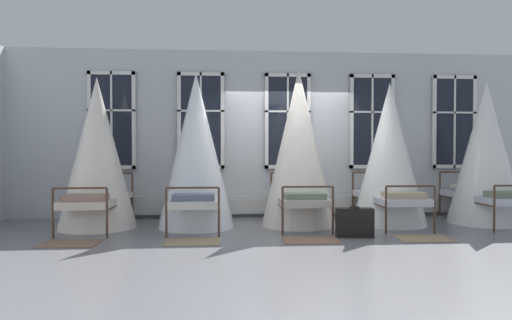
{
  "coord_description": "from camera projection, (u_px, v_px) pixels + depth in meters",
  "views": [
    {
      "loc": [
        -1.26,
        -7.57,
        1.31
      ],
      "look_at": [
        -0.71,
        0.12,
        1.16
      ],
      "focal_mm": 30.99,
      "sensor_mm": 36.0,
      "label": 1
    }
  ],
  "objects": [
    {
      "name": "cot_fourth",
      "position": [
        389.0,
        156.0,
        7.92
      ],
      "size": [
        1.31,
        1.89,
        2.54
      ],
      "rotation": [
        0.0,
        0.0,
        1.56
      ],
      "color": "#4C3323",
      "rests_on": "ground"
    },
    {
      "name": "rug_first",
      "position": [
        70.0,
        244.0,
        6.23
      ],
      "size": [
        0.82,
        0.59,
        0.01
      ],
      "primitive_type": "cube",
      "rotation": [
        0.0,
        0.0,
        -0.03
      ],
      "color": "brown",
      "rests_on": "ground"
    },
    {
      "name": "suitcase_dark",
      "position": [
        355.0,
        222.0,
        6.74
      ],
      "size": [
        0.58,
        0.26,
        0.47
      ],
      "rotation": [
        0.0,
        0.0,
        -0.09
      ],
      "color": "black",
      "rests_on": "ground"
    },
    {
      "name": "window_bank",
      "position": [
        288.0,
        161.0,
        8.81
      ],
      "size": [
        7.8,
        0.1,
        2.79
      ],
      "color": "black",
      "rests_on": "ground"
    },
    {
      "name": "rug_second",
      "position": [
        192.0,
        242.0,
        6.35
      ],
      "size": [
        0.81,
        0.57,
        0.01
      ],
      "primitive_type": "cube",
      "rotation": [
        0.0,
        0.0,
        0.01
      ],
      "color": "#8E7A5B",
      "rests_on": "ground"
    },
    {
      "name": "cot_second",
      "position": [
        196.0,
        153.0,
        7.6
      ],
      "size": [
        1.31,
        1.89,
        2.65
      ],
      "rotation": [
        0.0,
        0.0,
        1.58
      ],
      "color": "#4C3323",
      "rests_on": "ground"
    },
    {
      "name": "ground",
      "position": [
        297.0,
        227.0,
        7.67
      ],
      "size": [
        21.35,
        21.35,
        0.0
      ],
      "primitive_type": "plane",
      "color": "slate"
    },
    {
      "name": "rug_third",
      "position": [
        311.0,
        240.0,
        6.47
      ],
      "size": [
        0.82,
        0.6,
        0.01
      ],
      "primitive_type": "cube",
      "rotation": [
        0.0,
        0.0,
        -0.05
      ],
      "color": "brown",
      "rests_on": "ground"
    },
    {
      "name": "cot_third",
      "position": [
        299.0,
        150.0,
        7.79
      ],
      "size": [
        1.31,
        1.9,
        2.76
      ],
      "rotation": [
        0.0,
        0.0,
        1.56
      ],
      "color": "#4C3323",
      "rests_on": "ground"
    },
    {
      "name": "cot_fifth",
      "position": [
        485.0,
        154.0,
        8.02
      ],
      "size": [
        1.31,
        1.9,
        2.59
      ],
      "rotation": [
        0.0,
        0.0,
        1.56
      ],
      "color": "#4C3323",
      "rests_on": "ground"
    },
    {
      "name": "rug_fourth",
      "position": [
        424.0,
        238.0,
        6.6
      ],
      "size": [
        0.83,
        0.6,
        0.01
      ],
      "primitive_type": "cube",
      "rotation": [
        0.0,
        0.0,
        -0.05
      ],
      "color": "#8E7A5B",
      "rests_on": "ground"
    },
    {
      "name": "cot_first",
      "position": [
        97.0,
        155.0,
        7.54
      ],
      "size": [
        1.31,
        1.89,
        2.57
      ],
      "rotation": [
        0.0,
        0.0,
        1.57
      ],
      "color": "#4C3323",
      "rests_on": "ground"
    },
    {
      "name": "back_wall_with_windows",
      "position": [
        287.0,
        134.0,
        8.92
      ],
      "size": [
        11.03,
        0.1,
        3.31
      ],
      "primitive_type": "cube",
      "color": "silver",
      "rests_on": "ground"
    }
  ]
}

